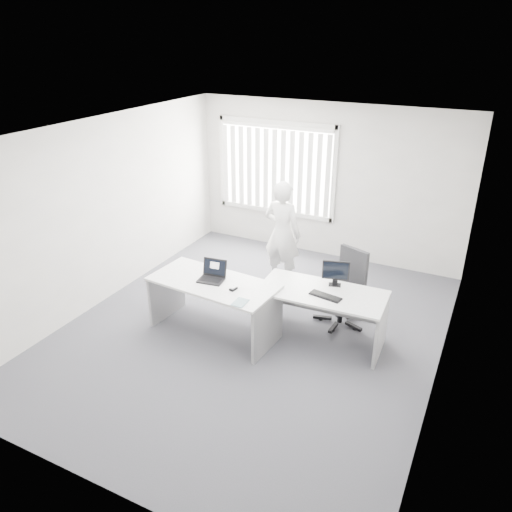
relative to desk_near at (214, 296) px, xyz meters
The scene contains 18 objects.
ground 0.78m from the desk_near, 28.63° to the left, with size 6.00×6.00×0.00m, color #515158.
wall_back 3.38m from the desk_near, 81.98° to the left, with size 5.00×0.02×2.80m, color silver.
wall_front 2.91m from the desk_near, 80.54° to the right, with size 5.00×0.02×2.80m, color silver.
wall_left 2.22m from the desk_near, behind, with size 0.02×6.00×2.80m, color silver.
wall_right 3.08m from the desk_near, ahead, with size 0.02×6.00×2.80m, color silver.
ceiling 2.28m from the desk_near, 28.63° to the left, with size 5.00×6.00×0.02m, color white.
window 3.40m from the desk_near, 99.58° to the left, with size 2.32×0.06×1.76m, color silver.
blinds 3.33m from the desk_near, 99.76° to the left, with size 2.20×0.10×1.50m, color white, non-canonical shape.
desk_near is the anchor object (origin of this frame).
desk_far 1.47m from the desk_near, 18.25° to the left, with size 1.70×0.85×0.76m.
office_chair 1.89m from the desk_near, 35.41° to the left, with size 0.82×0.82×1.11m.
person 1.85m from the desk_near, 82.84° to the left, with size 0.65×0.42×1.77m, color silver.
laptop 0.36m from the desk_near, behind, with size 0.34×0.30×0.26m, color black, non-canonical shape.
paper_sheet 0.40m from the desk_near, ahead, with size 0.33×0.23×0.00m, color white.
mouse 0.44m from the desk_near, 13.26° to the right, with size 0.06×0.11×0.05m, color #B9B9BB, non-canonical shape.
booklet 0.73m from the desk_near, 29.86° to the right, with size 0.16×0.22×0.01m, color silver.
keyboard 1.54m from the desk_near, 13.00° to the left, with size 0.43×0.14×0.02m, color black.
monitor 1.69m from the desk_near, 25.33° to the left, with size 0.36×0.11×0.36m, color black, non-canonical shape.
Camera 1 is at (2.74, -5.35, 3.95)m, focal length 35.00 mm.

